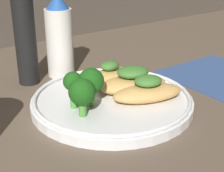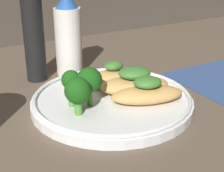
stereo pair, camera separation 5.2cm
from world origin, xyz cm
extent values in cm
cube|color=brown|center=(0.00, 0.00, -0.50)|extent=(180.00, 180.00, 1.00)
cylinder|color=white|center=(0.00, 0.00, 0.70)|extent=(24.95, 24.95, 1.40)
torus|color=white|center=(0.00, 0.00, 1.70)|extent=(24.35, 24.35, 0.60)
ellipsoid|color=tan|center=(3.81, -3.92, 2.62)|extent=(11.92, 7.75, 2.45)
ellipsoid|color=#3D752D|center=(3.81, -3.92, 4.65)|extent=(5.07, 4.51, 1.60)
ellipsoid|color=tan|center=(4.04, 0.14, 2.67)|extent=(12.37, 9.09, 2.53)
ellipsoid|color=#3D752D|center=(4.04, 0.14, 4.81)|extent=(6.22, 5.58, 1.74)
ellipsoid|color=tan|center=(3.09, 4.92, 2.63)|extent=(10.30, 5.92, 2.47)
ellipsoid|color=#3D752D|center=(3.09, 4.92, 4.62)|extent=(3.62, 3.03, 1.52)
cylinder|color=#4C8E38|center=(-4.07, -0.59, 2.77)|extent=(0.74, 0.74, 2.73)
sphere|color=#195114|center=(-4.07, -0.59, 5.43)|extent=(3.71, 3.71, 3.71)
cylinder|color=#4C8E38|center=(-6.43, 0.53, 2.96)|extent=(1.05, 1.05, 3.13)
sphere|color=#195114|center=(-6.43, 0.53, 5.52)|extent=(2.82, 2.82, 2.82)
cylinder|color=#4C8E38|center=(-6.73, -2.43, 2.56)|extent=(1.07, 1.07, 2.32)
sphere|color=#195114|center=(-6.73, -2.43, 5.03)|extent=(3.74, 3.74, 3.74)
cylinder|color=white|center=(0.19, 16.63, 6.31)|extent=(4.97, 4.97, 12.62)
cone|color=#23519E|center=(0.19, 16.63, 14.01)|extent=(4.23, 4.23, 2.78)
cylinder|color=black|center=(-6.54, 16.63, 7.72)|extent=(3.69, 3.69, 15.44)
cube|color=#334C7F|center=(24.10, -1.58, 0.20)|extent=(17.98, 17.98, 0.40)
camera|label=1|loc=(-28.09, -39.06, 23.85)|focal=55.00mm
camera|label=2|loc=(-23.69, -41.88, 23.85)|focal=55.00mm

